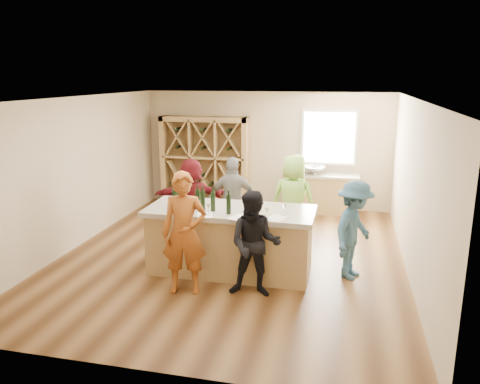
% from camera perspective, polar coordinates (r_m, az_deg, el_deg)
% --- Properties ---
extents(floor, '(6.00, 7.00, 0.10)m').
position_cam_1_polar(floor, '(8.55, -0.96, -8.11)').
color(floor, brown).
rests_on(floor, ground).
extents(ceiling, '(6.00, 7.00, 0.10)m').
position_cam_1_polar(ceiling, '(7.93, -1.05, 11.70)').
color(ceiling, white).
rests_on(ceiling, ground).
extents(wall_back, '(6.00, 0.10, 2.80)m').
position_cam_1_polar(wall_back, '(11.54, 3.24, 5.18)').
color(wall_back, '#C0AB8B').
rests_on(wall_back, ground).
extents(wall_front, '(6.00, 0.10, 2.80)m').
position_cam_1_polar(wall_front, '(4.89, -11.10, -7.52)').
color(wall_front, '#C0AB8B').
rests_on(wall_front, ground).
extents(wall_left, '(0.10, 7.00, 2.80)m').
position_cam_1_polar(wall_left, '(9.32, -19.55, 2.25)').
color(wall_left, '#C0AB8B').
rests_on(wall_left, ground).
extents(wall_right, '(0.10, 7.00, 2.80)m').
position_cam_1_polar(wall_right, '(7.97, 20.80, 0.25)').
color(wall_right, '#C0AB8B').
rests_on(wall_right, ground).
extents(window_frame, '(1.30, 0.06, 1.30)m').
position_cam_1_polar(window_frame, '(11.26, 10.79, 6.53)').
color(window_frame, white).
rests_on(window_frame, wall_back).
extents(window_pane, '(1.18, 0.01, 1.18)m').
position_cam_1_polar(window_pane, '(11.22, 10.78, 6.51)').
color(window_pane, white).
rests_on(window_pane, wall_back).
extents(wine_rack, '(2.20, 0.45, 2.20)m').
position_cam_1_polar(wine_rack, '(11.66, -4.31, 3.76)').
color(wine_rack, '#A5834F').
rests_on(wine_rack, floor).
extents(back_counter_base, '(1.60, 0.58, 0.86)m').
position_cam_1_polar(back_counter_base, '(11.24, 9.92, -0.30)').
color(back_counter_base, '#A5834F').
rests_on(back_counter_base, floor).
extents(back_counter_top, '(1.70, 0.62, 0.06)m').
position_cam_1_polar(back_counter_top, '(11.14, 10.02, 2.00)').
color(back_counter_top, '#A39985').
rests_on(back_counter_top, back_counter_base).
extents(sink, '(0.54, 0.54, 0.19)m').
position_cam_1_polar(sink, '(11.12, 9.02, 2.67)').
color(sink, silver).
rests_on(sink, back_counter_top).
extents(faucet, '(0.02, 0.02, 0.30)m').
position_cam_1_polar(faucet, '(11.29, 9.09, 3.13)').
color(faucet, silver).
rests_on(faucet, back_counter_top).
extents(tasting_counter_base, '(2.60, 1.00, 1.00)m').
position_cam_1_polar(tasting_counter_base, '(7.74, -1.18, -6.16)').
color(tasting_counter_base, '#A5834F').
rests_on(tasting_counter_base, floor).
extents(tasting_counter_top, '(2.72, 1.12, 0.08)m').
position_cam_1_polar(tasting_counter_top, '(7.57, -1.20, -2.33)').
color(tasting_counter_top, '#A39985').
rests_on(tasting_counter_top, tasting_counter_base).
extents(wine_bottle_a, '(0.09, 0.09, 0.31)m').
position_cam_1_polar(wine_bottle_a, '(7.68, -7.97, -0.72)').
color(wine_bottle_a, black).
rests_on(wine_bottle_a, tasting_counter_top).
extents(wine_bottle_b, '(0.09, 0.09, 0.28)m').
position_cam_1_polar(wine_bottle_b, '(7.47, -7.25, -1.23)').
color(wine_bottle_b, black).
rests_on(wine_bottle_b, tasting_counter_top).
extents(wine_bottle_c, '(0.09, 0.09, 0.31)m').
position_cam_1_polar(wine_bottle_c, '(7.54, -5.16, -0.91)').
color(wine_bottle_c, black).
rests_on(wine_bottle_c, tasting_counter_top).
extents(wine_bottle_d, '(0.09, 0.09, 0.33)m').
position_cam_1_polar(wine_bottle_d, '(7.41, -4.56, -1.10)').
color(wine_bottle_d, black).
rests_on(wine_bottle_d, tasting_counter_top).
extents(wine_bottle_e, '(0.08, 0.08, 0.30)m').
position_cam_1_polar(wine_bottle_e, '(7.40, -3.31, -1.20)').
color(wine_bottle_e, black).
rests_on(wine_bottle_e, tasting_counter_top).
extents(wine_glass_a, '(0.07, 0.07, 0.18)m').
position_cam_1_polar(wine_glass_a, '(7.21, -3.90, -2.15)').
color(wine_glass_a, white).
rests_on(wine_glass_a, tasting_counter_top).
extents(wine_glass_c, '(0.08, 0.08, 0.18)m').
position_cam_1_polar(wine_glass_c, '(6.98, 3.24, -2.68)').
color(wine_glass_c, white).
rests_on(wine_glass_c, tasting_counter_top).
extents(wine_glass_d, '(0.09, 0.09, 0.19)m').
position_cam_1_polar(wine_glass_d, '(7.32, 2.23, -1.81)').
color(wine_glass_d, white).
rests_on(wine_glass_d, tasting_counter_top).
extents(wine_glass_e, '(0.08, 0.08, 0.19)m').
position_cam_1_polar(wine_glass_e, '(7.17, 5.40, -2.21)').
color(wine_glass_e, white).
rests_on(wine_glass_e, tasting_counter_top).
extents(tasting_menu_a, '(0.33, 0.38, 0.00)m').
position_cam_1_polar(tasting_menu_a, '(7.24, -4.31, -2.81)').
color(tasting_menu_a, white).
rests_on(tasting_menu_a, tasting_counter_top).
extents(tasting_menu_b, '(0.33, 0.38, 0.00)m').
position_cam_1_polar(tasting_menu_b, '(7.10, -0.18, -3.11)').
color(tasting_menu_b, white).
rests_on(tasting_menu_b, tasting_counter_top).
extents(tasting_menu_c, '(0.32, 0.39, 0.00)m').
position_cam_1_polar(tasting_menu_c, '(7.08, 4.48, -3.19)').
color(tasting_menu_c, white).
rests_on(tasting_menu_c, tasting_counter_top).
extents(person_near_left, '(0.75, 0.60, 1.84)m').
position_cam_1_polar(person_near_left, '(6.94, -6.79, -5.01)').
color(person_near_left, '#994C19').
rests_on(person_near_left, floor).
extents(person_near_right, '(0.80, 0.48, 1.59)m').
position_cam_1_polar(person_near_right, '(6.82, 1.82, -6.39)').
color(person_near_right, black).
rests_on(person_near_right, floor).
extents(person_server, '(0.85, 1.14, 1.60)m').
position_cam_1_polar(person_server, '(7.62, 13.72, -4.54)').
color(person_server, '#335972').
rests_on(person_server, floor).
extents(person_far_mid, '(1.01, 0.56, 1.67)m').
position_cam_1_polar(person_far_mid, '(9.01, -0.81, -0.99)').
color(person_far_mid, slate).
rests_on(person_far_mid, floor).
extents(person_far_right, '(0.95, 0.71, 1.76)m').
position_cam_1_polar(person_far_right, '(8.91, 6.51, -0.99)').
color(person_far_right, '#8CC64C').
rests_on(person_far_right, floor).
extents(person_far_left, '(1.59, 0.90, 1.62)m').
position_cam_1_polar(person_far_left, '(9.30, -5.90, -0.76)').
color(person_far_left, '#590F14').
rests_on(person_far_left, floor).
extents(wine_bottle_f, '(0.07, 0.07, 0.30)m').
position_cam_1_polar(wine_bottle_f, '(7.23, -1.40, -1.56)').
color(wine_bottle_f, black).
rests_on(wine_bottle_f, tasting_counter_top).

